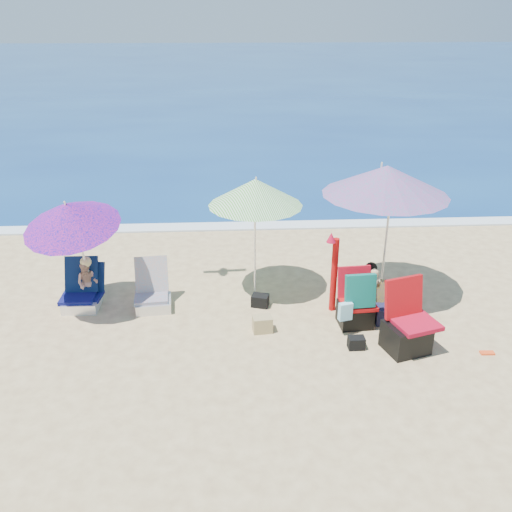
{
  "coord_description": "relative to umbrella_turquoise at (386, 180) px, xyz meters",
  "views": [
    {
      "loc": [
        -0.73,
        -6.84,
        4.66
      ],
      "look_at": [
        -0.3,
        1.0,
        1.1
      ],
      "focal_mm": 38.07,
      "sensor_mm": 36.0,
      "label": 1
    }
  ],
  "objects": [
    {
      "name": "ground",
      "position": [
        -1.88,
        -1.64,
        -2.12
      ],
      "size": [
        120.0,
        120.0,
        0.0
      ],
      "color": "#D8BC84",
      "rests_on": "ground"
    },
    {
      "name": "sea",
      "position": [
        -1.88,
        43.36,
        -2.17
      ],
      "size": [
        120.0,
        80.0,
        0.12
      ],
      "color": "navy",
      "rests_on": "ground"
    },
    {
      "name": "foam",
      "position": [
        -1.88,
        3.46,
        -2.1
      ],
      "size": [
        120.0,
        0.5,
        0.04
      ],
      "color": "white",
      "rests_on": "ground"
    },
    {
      "name": "umbrella_turquoise",
      "position": [
        0.0,
        0.0,
        0.0
      ],
      "size": [
        2.63,
        2.63,
        2.41
      ],
      "color": "silver",
      "rests_on": "ground"
    },
    {
      "name": "umbrella_striped",
      "position": [
        -2.14,
        0.24,
        -0.24
      ],
      "size": [
        2.04,
        2.04,
        2.14
      ],
      "color": "white",
      "rests_on": "ground"
    },
    {
      "name": "umbrella_blue",
      "position": [
        -5.11,
        -0.31,
        -0.39
      ],
      "size": [
        1.88,
        1.93,
        2.11
      ],
      "color": "silver",
      "rests_on": "ground"
    },
    {
      "name": "furled_umbrella",
      "position": [
        -0.89,
        -0.52,
        -1.32
      ],
      "size": [
        0.27,
        0.24,
        1.45
      ],
      "color": "#AE0C0C",
      "rests_on": "ground"
    },
    {
      "name": "chair_navy",
      "position": [
        -5.16,
        -0.15,
        -1.9
      ],
      "size": [
        0.63,
        0.73,
        0.8
      ],
      "color": "#0E114F",
      "rests_on": "ground"
    },
    {
      "name": "chair_rainbow",
      "position": [
        -3.93,
        -0.22,
        -1.91
      ],
      "size": [
        0.65,
        0.77,
        0.8
      ],
      "color": "#C05844",
      "rests_on": "ground"
    },
    {
      "name": "camp_chair_left",
      "position": [
        0.01,
        -1.73,
        -1.79
      ],
      "size": [
        0.85,
        0.78,
        1.08
      ],
      "color": "#A90C24",
      "rests_on": "ground"
    },
    {
      "name": "camp_chair_right",
      "position": [
        -0.61,
        -1.02,
        -1.76
      ],
      "size": [
        0.66,
        0.68,
        0.98
      ],
      "color": "red",
      "rests_on": "ground"
    },
    {
      "name": "person_center",
      "position": [
        -0.24,
        -0.59,
        -1.71
      ],
      "size": [
        0.61,
        0.5,
        0.83
      ],
      "color": "#D5B680",
      "rests_on": "ground"
    },
    {
      "name": "person_left",
      "position": [
        -5.05,
        -0.03,
        -1.72
      ],
      "size": [
        0.53,
        0.64,
        0.87
      ],
      "color": "tan",
      "rests_on": "ground"
    },
    {
      "name": "bag_black_a",
      "position": [
        -2.09,
        -0.31,
        -2.01
      ],
      "size": [
        0.33,
        0.28,
        0.21
      ],
      "color": "black",
      "rests_on": "ground"
    },
    {
      "name": "bag_tan",
      "position": [
        -2.11,
        -1.13,
        -1.99
      ],
      "size": [
        0.33,
        0.25,
        0.26
      ],
      "color": "tan",
      "rests_on": "ground"
    },
    {
      "name": "bag_navy_b",
      "position": [
        -0.06,
        -0.97,
        -1.97
      ],
      "size": [
        0.41,
        0.33,
        0.29
      ],
      "color": "#1A1B39",
      "rests_on": "ground"
    },
    {
      "name": "bag_black_b",
      "position": [
        -0.72,
        -1.68,
        -2.02
      ],
      "size": [
        0.25,
        0.17,
        0.19
      ],
      "color": "black",
      "rests_on": "ground"
    },
    {
      "name": "orange_item",
      "position": [
        1.2,
        -1.93,
        -2.1
      ],
      "size": [
        0.21,
        0.1,
        0.03
      ],
      "color": "#FF4D1A",
      "rests_on": "ground"
    }
  ]
}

